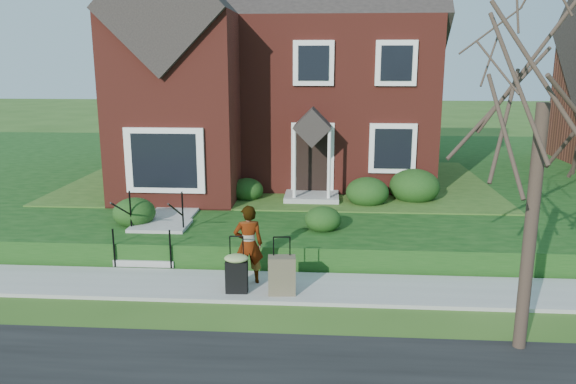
# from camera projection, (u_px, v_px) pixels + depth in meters

# --- Properties ---
(ground) EXTENTS (120.00, 120.00, 0.00)m
(ground) POSITION_uv_depth(u_px,v_px,m) (247.00, 288.00, 11.77)
(ground) COLOR #2D5119
(ground) RESTS_ON ground
(sidewalk) EXTENTS (60.00, 1.60, 0.08)m
(sidewalk) POSITION_uv_depth(u_px,v_px,m) (247.00, 286.00, 11.76)
(sidewalk) COLOR #9E9B93
(sidewalk) RESTS_ON ground
(terrace) EXTENTS (44.00, 20.00, 0.60)m
(terrace) POSITION_uv_depth(u_px,v_px,m) (387.00, 175.00, 22.02)
(terrace) COLOR #11390F
(terrace) RESTS_ON ground
(walkway) EXTENTS (1.20, 6.00, 0.06)m
(walkway) POSITION_uv_depth(u_px,v_px,m) (187.00, 200.00, 16.65)
(walkway) COLOR #9E9B93
(walkway) RESTS_ON terrace
(main_house) EXTENTS (10.40, 10.20, 9.40)m
(main_house) POSITION_uv_depth(u_px,v_px,m) (277.00, 44.00, 19.93)
(main_house) COLOR maroon
(main_house) RESTS_ON terrace
(front_steps) EXTENTS (1.40, 2.02, 1.50)m
(front_steps) POSITION_uv_depth(u_px,v_px,m) (155.00, 237.00, 13.62)
(front_steps) COLOR #9E9B93
(front_steps) RESTS_ON ground
(foundation_shrubs) EXTENTS (9.86, 4.43, 1.06)m
(foundation_shrubs) POSITION_uv_depth(u_px,v_px,m) (275.00, 189.00, 16.18)
(foundation_shrubs) COLOR black
(foundation_shrubs) RESTS_ON terrace
(woman) EXTENTS (0.69, 0.53, 1.68)m
(woman) POSITION_uv_depth(u_px,v_px,m) (248.00, 244.00, 11.69)
(woman) COLOR #999999
(woman) RESTS_ON sidewalk
(suitcase_black) EXTENTS (0.50, 0.41, 1.17)m
(suitcase_black) POSITION_uv_depth(u_px,v_px,m) (237.00, 271.00, 11.28)
(suitcase_black) COLOR black
(suitcase_black) RESTS_ON sidewalk
(suitcase_olive) EXTENTS (0.57, 0.35, 1.18)m
(suitcase_olive) POSITION_uv_depth(u_px,v_px,m) (282.00, 275.00, 11.20)
(suitcase_olive) COLOR brown
(suitcase_olive) RESTS_ON sidewalk
(tree_verge) EXTENTS (4.42, 4.42, 6.31)m
(tree_verge) POSITION_uv_depth(u_px,v_px,m) (546.00, 77.00, 8.34)
(tree_verge) COLOR #45362A
(tree_verge) RESTS_ON ground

